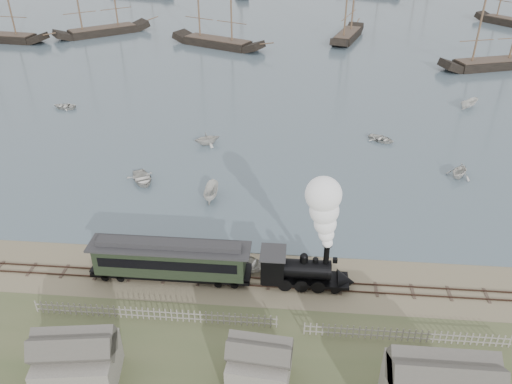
{
  "coord_description": "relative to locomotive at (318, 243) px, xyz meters",
  "views": [
    {
      "loc": [
        3.72,
        -34.46,
        28.33
      ],
      "look_at": [
        0.11,
        7.21,
        3.5
      ],
      "focal_mm": 35.0,
      "sensor_mm": 36.0,
      "label": 1
    }
  ],
  "objects": [
    {
      "name": "locomotive",
      "position": [
        0.0,
        0.0,
        0.0
      ],
      "size": [
        7.9,
        2.95,
        9.85
      ],
      "color": "black",
      "rests_on": "ground"
    },
    {
      "name": "picket_fence_west",
      "position": [
        -12.36,
        -5.0,
        -4.54
      ],
      "size": [
        19.0,
        0.1,
        1.2
      ],
      "primitive_type": null,
      "color": "gray",
      "rests_on": "ground"
    },
    {
      "name": "rowboat_6",
      "position": [
        -38.04,
        37.78,
        -4.1
      ],
      "size": [
        3.13,
        3.99,
        0.75
      ],
      "primitive_type": "imported",
      "rotation": [
        0.0,
        0.0,
        4.56
      ],
      "color": "silver",
      "rests_on": "harbor_water"
    },
    {
      "name": "rail_track",
      "position": [
        -5.86,
        0.0,
        -4.5
      ],
      "size": [
        120.0,
        1.8,
        0.16
      ],
      "color": "#3D2A21",
      "rests_on": "ground"
    },
    {
      "name": "beached_dinghy",
      "position": [
        -6.05,
        1.97,
        -4.11
      ],
      "size": [
        4.14,
        4.89,
        0.86
      ],
      "primitive_type": "imported",
      "rotation": [
        0.0,
        0.0,
        1.24
      ],
      "color": "silver",
      "rests_on": "ground"
    },
    {
      "name": "rowboat_2",
      "position": [
        -11.0,
        13.22,
        -3.76
      ],
      "size": [
        3.74,
        1.43,
        1.44
      ],
      "primitive_type": "imported",
      "rotation": [
        0.0,
        0.0,
        3.13
      ],
      "color": "silver",
      "rests_on": "harbor_water"
    },
    {
      "name": "rowboat_3",
      "position": [
        9.33,
        29.76,
        -4.11
      ],
      "size": [
        4.11,
        4.39,
        0.74
      ],
      "primitive_type": "imported",
      "rotation": [
        0.0,
        0.0,
        0.98
      ],
      "color": "silver",
      "rests_on": "harbor_water"
    },
    {
      "name": "shed_left",
      "position": [
        -15.86,
        -11.0,
        -4.54
      ],
      "size": [
        5.0,
        4.0,
        4.1
      ],
      "primitive_type": null,
      "color": "gray",
      "rests_on": "ground"
    },
    {
      "name": "ground",
      "position": [
        -5.86,
        2.0,
        -4.54
      ],
      "size": [
        600.0,
        600.0,
        0.0
      ],
      "primitive_type": "plane",
      "color": "gray",
      "rests_on": "ground"
    },
    {
      "name": "rowboat_4",
      "position": [
        17.05,
        20.42,
        -3.6
      ],
      "size": [
        4.36,
        4.25,
        1.75
      ],
      "primitive_type": "imported",
      "rotation": [
        0.0,
        0.0,
        5.68
      ],
      "color": "silver",
      "rests_on": "harbor_water"
    },
    {
      "name": "rowboat_1",
      "position": [
        -13.73,
        26.75,
        -3.58
      ],
      "size": [
        4.15,
        4.35,
        1.79
      ],
      "primitive_type": "imported",
      "rotation": [
        0.0,
        0.0,
        2.04
      ],
      "color": "silver",
      "rests_on": "harbor_water"
    },
    {
      "name": "rowboat_0",
      "position": [
        -19.44,
        16.09,
        -4.03
      ],
      "size": [
        5.22,
        4.78,
        0.88
      ],
      "primitive_type": "imported",
      "rotation": [
        0.0,
        0.0,
        0.53
      ],
      "color": "silver",
      "rests_on": "harbor_water"
    },
    {
      "name": "schooner_4",
      "position": [
        34.43,
        65.02,
        5.52
      ],
      "size": [
        21.09,
        10.95,
        20.0
      ],
      "primitive_type": null,
      "rotation": [
        0.0,
        0.0,
        0.32
      ],
      "color": "black",
      "rests_on": "harbor_water"
    },
    {
      "name": "passenger_coach",
      "position": [
        -12.2,
        0.0,
        -2.45
      ],
      "size": [
        13.58,
        2.62,
        3.3
      ],
      "color": "black",
      "rests_on": "ground"
    },
    {
      "name": "rowboat_5",
      "position": [
        24.39,
        43.39,
        -3.79
      ],
      "size": [
        3.25,
        3.63,
        1.37
      ],
      "primitive_type": "imported",
      "rotation": [
        0.0,
        0.0,
        2.24
      ],
      "color": "silver",
      "rests_on": "harbor_water"
    },
    {
      "name": "shed_mid",
      "position": [
        -3.86,
        -10.0,
        -4.54
      ],
      "size": [
        4.0,
        3.5,
        3.6
      ],
      "primitive_type": null,
      "color": "gray",
      "rests_on": "ground"
    },
    {
      "name": "picket_fence_east",
      "position": [
        6.64,
        -5.5,
        -4.54
      ],
      "size": [
        15.0,
        0.1,
        1.2
      ],
      "primitive_type": null,
      "color": "gray",
      "rests_on": "ground"
    }
  ]
}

